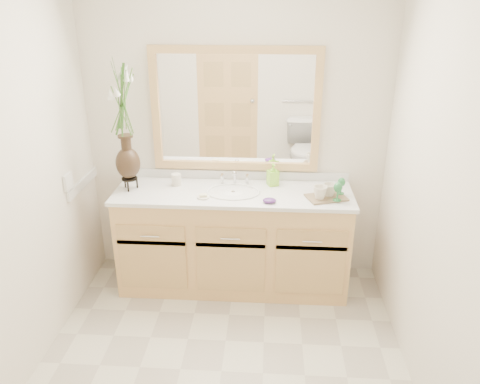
# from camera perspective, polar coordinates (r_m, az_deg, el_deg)

# --- Properties ---
(floor) EXTENTS (2.60, 2.60, 0.00)m
(floor) POSITION_cam_1_polar(r_m,az_deg,el_deg) (3.22, -2.28, -20.99)
(floor) COLOR beige
(floor) RESTS_ON ground
(wall_back) EXTENTS (2.40, 0.02, 2.40)m
(wall_back) POSITION_cam_1_polar(r_m,az_deg,el_deg) (3.76, -0.52, 6.97)
(wall_back) COLOR silver
(wall_back) RESTS_ON floor
(wall_front) EXTENTS (2.40, 0.02, 2.40)m
(wall_front) POSITION_cam_1_polar(r_m,az_deg,el_deg) (1.47, -8.70, -22.16)
(wall_front) COLOR silver
(wall_front) RESTS_ON floor
(wall_left) EXTENTS (0.02, 2.60, 2.40)m
(wall_left) POSITION_cam_1_polar(r_m,az_deg,el_deg) (2.92, -26.76, -0.35)
(wall_left) COLOR silver
(wall_left) RESTS_ON floor
(wall_right) EXTENTS (0.02, 2.60, 2.40)m
(wall_right) POSITION_cam_1_polar(r_m,az_deg,el_deg) (2.69, 23.61, -1.69)
(wall_right) COLOR silver
(wall_right) RESTS_ON floor
(vanity) EXTENTS (1.80, 0.55, 0.80)m
(vanity) POSITION_cam_1_polar(r_m,az_deg,el_deg) (3.80, -0.80, -5.91)
(vanity) COLOR tan
(vanity) RESTS_ON floor
(counter) EXTENTS (1.84, 0.57, 0.03)m
(counter) POSITION_cam_1_polar(r_m,az_deg,el_deg) (3.62, -0.83, -0.14)
(counter) COLOR white
(counter) RESTS_ON vanity
(sink) EXTENTS (0.38, 0.34, 0.23)m
(sink) POSITION_cam_1_polar(r_m,az_deg,el_deg) (3.62, -0.85, -0.82)
(sink) COLOR white
(sink) RESTS_ON counter
(mirror) EXTENTS (1.32, 0.04, 0.97)m
(mirror) POSITION_cam_1_polar(r_m,az_deg,el_deg) (3.69, -0.56, 9.94)
(mirror) COLOR white
(mirror) RESTS_ON wall_back
(switch_plate) EXTENTS (0.02, 0.12, 0.12)m
(switch_plate) POSITION_cam_1_polar(r_m,az_deg,el_deg) (3.62, -20.23, 1.21)
(switch_plate) COLOR white
(switch_plate) RESTS_ON wall_left
(flower_vase) EXTENTS (0.22, 0.22, 0.90)m
(flower_vase) POSITION_cam_1_polar(r_m,az_deg,el_deg) (3.58, -14.08, 9.45)
(flower_vase) COLOR black
(flower_vase) RESTS_ON counter
(tumbler) EXTENTS (0.07, 0.07, 0.09)m
(tumbler) POSITION_cam_1_polar(r_m,az_deg,el_deg) (3.75, -7.76, 1.50)
(tumbler) COLOR beige
(tumbler) RESTS_ON counter
(soap_dish) EXTENTS (0.09, 0.09, 0.03)m
(soap_dish) POSITION_cam_1_polar(r_m,az_deg,el_deg) (3.51, -4.50, -0.58)
(soap_dish) COLOR beige
(soap_dish) RESTS_ON counter
(soap_bottle) EXTENTS (0.10, 0.10, 0.16)m
(soap_bottle) POSITION_cam_1_polar(r_m,az_deg,el_deg) (3.72, 4.03, 2.01)
(soap_bottle) COLOR #91E335
(soap_bottle) RESTS_ON counter
(purple_dish) EXTENTS (0.11, 0.09, 0.03)m
(purple_dish) POSITION_cam_1_polar(r_m,az_deg,el_deg) (3.42, 3.61, -1.04)
(purple_dish) COLOR #4E246E
(purple_dish) RESTS_ON counter
(tray) EXTENTS (0.33, 0.27, 0.01)m
(tray) POSITION_cam_1_polar(r_m,az_deg,el_deg) (3.55, 10.48, -0.66)
(tray) COLOR brown
(tray) RESTS_ON counter
(mug_left) EXTENTS (0.11, 0.10, 0.10)m
(mug_left) POSITION_cam_1_polar(r_m,az_deg,el_deg) (3.48, 9.73, -0.00)
(mug_left) COLOR beige
(mug_left) RESTS_ON tray
(mug_right) EXTENTS (0.14, 0.14, 0.10)m
(mug_right) POSITION_cam_1_polar(r_m,az_deg,el_deg) (3.55, 10.88, 0.31)
(mug_right) COLOR beige
(mug_right) RESTS_ON tray
(goblet_front) EXTENTS (0.06, 0.06, 0.14)m
(goblet_front) POSITION_cam_1_polar(r_m,az_deg,el_deg) (3.46, 11.86, 0.44)
(goblet_front) COLOR #27753A
(goblet_front) RESTS_ON tray
(goblet_back) EXTENTS (0.06, 0.06, 0.13)m
(goblet_back) POSITION_cam_1_polar(r_m,az_deg,el_deg) (3.59, 12.26, 1.08)
(goblet_back) COLOR #27753A
(goblet_back) RESTS_ON tray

